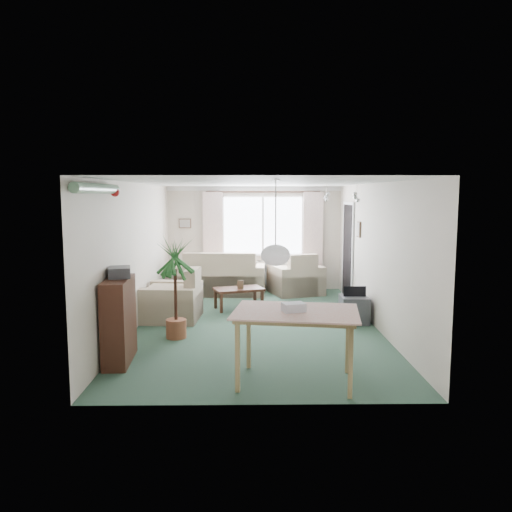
{
  "coord_description": "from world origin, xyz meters",
  "views": [
    {
      "loc": [
        -0.12,
        -8.29,
        2.21
      ],
      "look_at": [
        0.0,
        0.3,
        1.15
      ],
      "focal_mm": 35.0,
      "sensor_mm": 36.0,
      "label": 1
    }
  ],
  "objects_px": {
    "armchair_corner": "(296,273)",
    "houseplant": "(175,288)",
    "pet_bed": "(343,309)",
    "dining_table": "(295,347)",
    "tv_cube": "(354,309)",
    "bookshelf": "(119,321)",
    "coffee_table": "(239,298)",
    "sofa": "(221,272)",
    "armchair_left": "(172,294)"
  },
  "relations": [
    {
      "from": "armchair_corner",
      "to": "houseplant",
      "type": "bearing_deg",
      "value": 40.86
    },
    {
      "from": "armchair_left",
      "to": "houseplant",
      "type": "bearing_deg",
      "value": 15.87
    },
    {
      "from": "coffee_table",
      "to": "bookshelf",
      "type": "bearing_deg",
      "value": -116.37
    },
    {
      "from": "armchair_corner",
      "to": "tv_cube",
      "type": "relative_size",
      "value": 2.04
    },
    {
      "from": "bookshelf",
      "to": "tv_cube",
      "type": "bearing_deg",
      "value": 25.9
    },
    {
      "from": "houseplant",
      "to": "sofa",
      "type": "bearing_deg",
      "value": 81.64
    },
    {
      "from": "armchair_left",
      "to": "bookshelf",
      "type": "height_order",
      "value": "bookshelf"
    },
    {
      "from": "armchair_left",
      "to": "bookshelf",
      "type": "distance_m",
      "value": 2.31
    },
    {
      "from": "armchair_corner",
      "to": "pet_bed",
      "type": "relative_size",
      "value": 1.89
    },
    {
      "from": "armchair_left",
      "to": "coffee_table",
      "type": "distance_m",
      "value": 1.43
    },
    {
      "from": "tv_cube",
      "to": "coffee_table",
      "type": "bearing_deg",
      "value": 153.31
    },
    {
      "from": "coffee_table",
      "to": "armchair_corner",
      "type": "bearing_deg",
      "value": 50.39
    },
    {
      "from": "houseplant",
      "to": "tv_cube",
      "type": "bearing_deg",
      "value": 16.79
    },
    {
      "from": "tv_cube",
      "to": "pet_bed",
      "type": "bearing_deg",
      "value": 94.72
    },
    {
      "from": "armchair_left",
      "to": "tv_cube",
      "type": "height_order",
      "value": "armchair_left"
    },
    {
      "from": "armchair_corner",
      "to": "tv_cube",
      "type": "height_order",
      "value": "armchair_corner"
    },
    {
      "from": "armchair_corner",
      "to": "sofa",
      "type": "bearing_deg",
      "value": -17.85
    },
    {
      "from": "coffee_table",
      "to": "bookshelf",
      "type": "distance_m",
      "value": 3.43
    },
    {
      "from": "armchair_left",
      "to": "dining_table",
      "type": "relative_size",
      "value": 0.76
    },
    {
      "from": "armchair_left",
      "to": "coffee_table",
      "type": "relative_size",
      "value": 1.11
    },
    {
      "from": "pet_bed",
      "to": "dining_table",
      "type": "bearing_deg",
      "value": -109.13
    },
    {
      "from": "sofa",
      "to": "bookshelf",
      "type": "bearing_deg",
      "value": 79.4
    },
    {
      "from": "pet_bed",
      "to": "tv_cube",
      "type": "bearing_deg",
      "value": -86.35
    },
    {
      "from": "bookshelf",
      "to": "dining_table",
      "type": "height_order",
      "value": "bookshelf"
    },
    {
      "from": "dining_table",
      "to": "tv_cube",
      "type": "xyz_separation_m",
      "value": [
        1.27,
        2.75,
        -0.19
      ]
    },
    {
      "from": "sofa",
      "to": "bookshelf",
      "type": "height_order",
      "value": "bookshelf"
    },
    {
      "from": "coffee_table",
      "to": "houseplant",
      "type": "distance_m",
      "value": 2.24
    },
    {
      "from": "coffee_table",
      "to": "tv_cube",
      "type": "xyz_separation_m",
      "value": [
        2.02,
        -1.07,
        0.03
      ]
    },
    {
      "from": "houseplant",
      "to": "tv_cube",
      "type": "height_order",
      "value": "houseplant"
    },
    {
      "from": "tv_cube",
      "to": "armchair_corner",
      "type": "bearing_deg",
      "value": 107.77
    },
    {
      "from": "sofa",
      "to": "armchair_left",
      "type": "xyz_separation_m",
      "value": [
        -0.76,
        -2.31,
        -0.03
      ]
    },
    {
      "from": "armchair_corner",
      "to": "dining_table",
      "type": "relative_size",
      "value": 0.77
    },
    {
      "from": "armchair_corner",
      "to": "bookshelf",
      "type": "relative_size",
      "value": 0.93
    },
    {
      "from": "dining_table",
      "to": "pet_bed",
      "type": "relative_size",
      "value": 2.44
    },
    {
      "from": "houseplant",
      "to": "armchair_left",
      "type": "bearing_deg",
      "value": 101.8
    },
    {
      "from": "houseplant",
      "to": "tv_cube",
      "type": "relative_size",
      "value": 3.08
    },
    {
      "from": "bookshelf",
      "to": "pet_bed",
      "type": "distance_m",
      "value": 4.49
    },
    {
      "from": "armchair_corner",
      "to": "coffee_table",
      "type": "bearing_deg",
      "value": 33.4
    },
    {
      "from": "sofa",
      "to": "armchair_left",
      "type": "relative_size",
      "value": 1.9
    },
    {
      "from": "houseplant",
      "to": "coffee_table",
      "type": "bearing_deg",
      "value": 64.61
    },
    {
      "from": "bookshelf",
      "to": "tv_cube",
      "type": "distance_m",
      "value": 4.08
    },
    {
      "from": "armchair_corner",
      "to": "houseplant",
      "type": "xyz_separation_m",
      "value": [
        -2.18,
        -3.47,
        0.32
      ]
    },
    {
      "from": "sofa",
      "to": "bookshelf",
      "type": "relative_size",
      "value": 1.73
    },
    {
      "from": "dining_table",
      "to": "pet_bed",
      "type": "height_order",
      "value": "dining_table"
    },
    {
      "from": "dining_table",
      "to": "pet_bed",
      "type": "bearing_deg",
      "value": 70.87
    },
    {
      "from": "sofa",
      "to": "tv_cube",
      "type": "distance_m",
      "value": 3.58
    },
    {
      "from": "sofa",
      "to": "pet_bed",
      "type": "bearing_deg",
      "value": 145.59
    },
    {
      "from": "coffee_table",
      "to": "houseplant",
      "type": "xyz_separation_m",
      "value": [
        -0.93,
        -1.96,
        0.58
      ]
    },
    {
      "from": "sofa",
      "to": "tv_cube",
      "type": "relative_size",
      "value": 3.78
    },
    {
      "from": "armchair_corner",
      "to": "bookshelf",
      "type": "distance_m",
      "value": 5.34
    }
  ]
}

